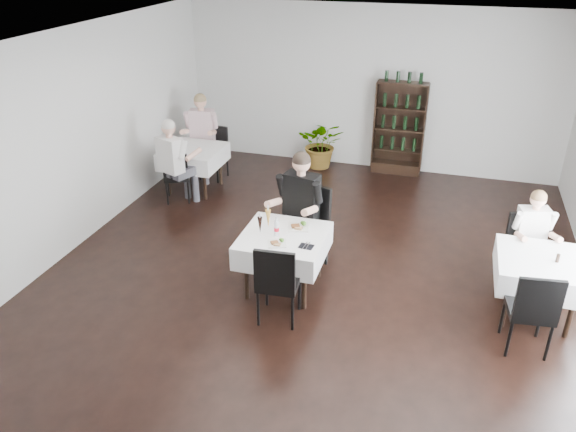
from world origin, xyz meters
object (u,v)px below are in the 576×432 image
Objects in this scene: diner_main at (298,203)px; main_table at (284,245)px; wine_shelf at (399,129)px; potted_tree at (322,144)px.

main_table is at bearing -92.63° from diner_main.
wine_shelf reaches higher than potted_tree.
potted_tree is at bearing 98.58° from diner_main.
main_table is 0.66m from diner_main.
wine_shelf is 1.85× the size of potted_tree.
diner_main reaches higher than potted_tree.
wine_shelf is at bearing 76.86° from diner_main.
wine_shelf reaches higher than main_table.
main_table is at bearing -82.93° from potted_tree.
wine_shelf is 4.41m from main_table.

